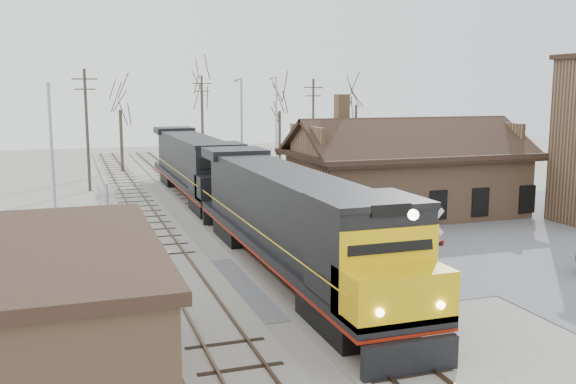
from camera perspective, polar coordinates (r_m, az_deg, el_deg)
name	(u,v)px	position (r m, az deg, el deg)	size (l,w,h in m)	color
ground	(295,282)	(27.91, 0.62, -7.97)	(140.00, 140.00, 0.00)	#9F998F
road	(295,281)	(27.90, 0.62, -7.94)	(60.00, 9.00, 0.03)	#59595E
parking_lot	(565,232)	(40.50, 23.37, -3.31)	(22.00, 26.00, 0.03)	#59595E
track_main	(218,216)	(41.92, -6.24, -2.14)	(3.40, 90.00, 0.24)	#9F998F
track_siding	(148,221)	(41.20, -12.36, -2.50)	(3.40, 90.00, 0.24)	#9F998F
depot	(405,178)	(43.02, 10.40, 1.21)	(15.20, 9.31, 7.90)	#9A6F4F
locomotive_lead	(292,222)	(27.59, 0.38, -2.69)	(3.27, 21.88, 4.86)	black
locomotive_trailing	(195,165)	(48.80, -8.23, 2.36)	(3.27, 21.88, 4.60)	black
crossbuck_near	(430,263)	(24.23, 12.55, -6.21)	(1.14, 0.30, 4.01)	#A5A8AD
crossbuck_far	(108,228)	(30.82, -15.67, -3.11)	(1.13, 0.30, 3.94)	#A5A8AD
streetlight_a	(52,146)	(41.34, -20.27, 3.89)	(0.25, 2.04, 8.63)	#A5A8AD
streetlight_b	(241,131)	(49.79, -4.18, 5.47)	(0.25, 2.04, 9.07)	#A5A8AD
streetlight_c	(276,121)	(61.06, -1.08, 6.32)	(0.25, 2.04, 9.42)	#A5A8AD
utility_pole_a	(87,128)	(54.38, -17.44, 5.45)	(2.00, 0.24, 9.83)	#382D23
utility_pole_b	(202,120)	(68.75, -7.61, 6.38)	(2.00, 0.24, 9.65)	#382D23
utility_pole_c	(313,125)	(61.76, 2.25, 5.95)	(2.00, 0.24, 9.21)	#382D23
tree_b	(120,99)	(66.24, -14.73, 7.98)	(4.16, 4.16, 10.19)	#382D23
tree_c	(201,79)	(73.15, -7.70, 9.91)	(5.35, 5.35, 13.12)	#382D23
tree_d	(280,102)	(67.89, -0.75, 8.03)	(3.99, 3.99, 9.77)	#382D23
tree_e	(356,95)	(72.37, 6.09, 8.56)	(4.35, 4.35, 10.67)	#382D23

